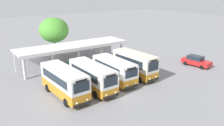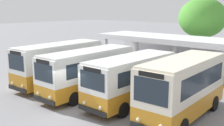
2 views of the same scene
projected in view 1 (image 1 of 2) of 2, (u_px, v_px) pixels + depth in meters
ground_plane at (119, 94)px, 26.83m from camera, size 180.00×180.00×0.00m
city_bus_nearest_orange at (64, 81)px, 25.82m from camera, size 2.64×7.86×3.28m
city_bus_second_in_row at (92, 76)px, 27.62m from camera, size 2.45×7.77×3.15m
city_bus_middle_cream at (114, 70)px, 29.89m from camera, size 2.39×7.14×3.05m
city_bus_fourth_amber at (135, 64)px, 31.83m from camera, size 2.54×7.11×3.35m
parked_car_flank at (196, 61)px, 36.53m from camera, size 2.32×4.63×1.62m
terminal_canopy at (72, 49)px, 36.71m from camera, size 17.44×4.57×3.40m
waiting_chair_end_by_column at (69, 64)px, 36.01m from camera, size 0.45×0.45×0.86m
waiting_chair_second_from_end at (73, 63)px, 36.40m from camera, size 0.45×0.45×0.86m
waiting_chair_middle_seat at (76, 63)px, 36.73m from camera, size 0.45×0.45×0.86m
waiting_chair_fourth_seat at (80, 62)px, 37.08m from camera, size 0.45×0.45×0.86m
waiting_chair_fifth_seat at (83, 61)px, 37.33m from camera, size 0.45×0.45×0.86m
roadside_tree_behind_canopy at (54, 30)px, 39.39m from camera, size 4.96×4.96×7.10m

